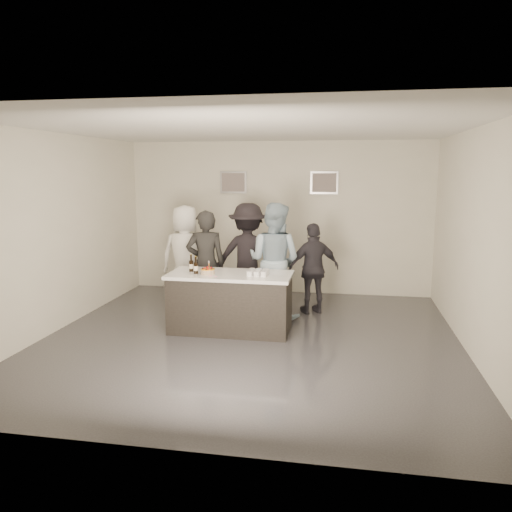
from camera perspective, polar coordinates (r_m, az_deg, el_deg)
name	(u,v)px	position (r m, az deg, el deg)	size (l,w,h in m)	color
floor	(250,339)	(7.39, -0.69, -9.48)	(6.00, 6.00, 0.00)	#3D3D42
ceiling	(250,128)	(7.00, -0.74, 14.40)	(6.00, 6.00, 0.00)	white
wall_back	(278,218)	(9.98, 2.54, 4.37)	(6.00, 0.04, 3.00)	silver
wall_front	(182,285)	(4.17, -8.51, -3.27)	(6.00, 0.04, 3.00)	silver
wall_left	(56,233)	(8.15, -21.94, 2.47)	(0.04, 6.00, 3.00)	silver
wall_right	(475,243)	(7.11, 23.76, 1.39)	(0.04, 6.00, 3.00)	silver
picture_left	(233,182)	(10.07, -2.59, 8.41)	(0.54, 0.04, 0.44)	#B2B2B7
picture_right	(324,183)	(9.83, 7.81, 8.30)	(0.54, 0.04, 0.44)	#B2B2B7
bar_counter	(230,302)	(7.64, -2.94, -5.30)	(1.86, 0.86, 0.90)	white
cake	(208,272)	(7.51, -5.53, -1.78)	(0.21, 0.21, 0.07)	orange
beer_bottle_a	(191,263)	(7.70, -7.43, -0.83)	(0.07, 0.07, 0.26)	black
beer_bottle_b	(196,265)	(7.53, -6.89, -1.06)	(0.07, 0.07, 0.26)	black
tumbler_cluster	(258,272)	(7.40, 0.23, -1.89)	(0.30, 0.30, 0.08)	orange
candles	(211,276)	(7.36, -5.19, -2.28)	(0.24, 0.08, 0.01)	pink
person_main_black	(206,264)	(8.36, -5.76, -0.90)	(0.65, 0.43, 1.79)	black
person_main_blue	(274,261)	(8.25, 2.08, -0.54)	(0.93, 0.73, 1.92)	#9FBBD0
person_guest_left	(186,256)	(9.00, -8.03, -0.04)	(0.90, 0.58, 1.84)	white
person_guest_right	(314,269)	(8.58, 6.61, -1.43)	(0.91, 0.38, 1.56)	#302E36
person_guest_back	(248,256)	(8.88, -0.91, 0.04)	(1.21, 0.69, 1.87)	black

